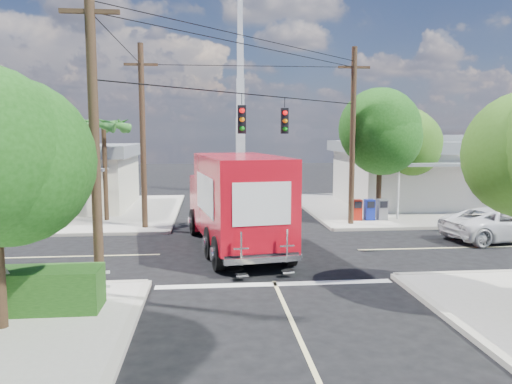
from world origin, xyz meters
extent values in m
plane|color=black|center=(0.00, 0.00, 0.00)|extent=(120.00, 120.00, 0.00)
cube|color=#ACA69B|center=(11.00, 11.00, 0.07)|extent=(14.00, 14.00, 0.14)
cube|color=#ACA798|center=(4.00, 11.00, 0.07)|extent=(0.25, 14.00, 0.14)
cube|color=#ACA798|center=(11.00, 4.00, 0.07)|extent=(14.00, 0.25, 0.14)
cube|color=#ACA69B|center=(-11.00, 11.00, 0.07)|extent=(14.00, 14.00, 0.14)
cube|color=#ACA798|center=(-4.00, 11.00, 0.07)|extent=(0.25, 14.00, 0.14)
cube|color=#ACA798|center=(-11.00, 4.00, 0.07)|extent=(14.00, 0.25, 0.14)
cube|color=beige|center=(0.00, 10.00, 0.01)|extent=(0.12, 12.00, 0.01)
cube|color=beige|center=(0.00, -10.00, 0.01)|extent=(0.12, 12.00, 0.01)
cube|color=beige|center=(10.00, 0.00, 0.01)|extent=(12.00, 0.12, 0.01)
cube|color=beige|center=(-10.00, 0.00, 0.01)|extent=(12.00, 0.12, 0.01)
cube|color=silver|center=(0.00, -4.30, 0.01)|extent=(7.50, 0.40, 0.01)
cube|color=silver|center=(12.50, 12.00, 1.84)|extent=(11.00, 8.00, 3.40)
cube|color=gray|center=(12.50, 12.00, 3.89)|extent=(11.80, 8.80, 0.70)
cube|color=gray|center=(12.50, 12.00, 4.39)|extent=(6.05, 4.40, 0.50)
cube|color=gray|center=(12.50, 7.10, 3.04)|extent=(9.90, 1.80, 0.15)
cylinder|color=silver|center=(8.10, 6.30, 1.59)|extent=(0.12, 0.12, 2.90)
cube|color=beige|center=(-12.00, 12.50, 1.74)|extent=(10.00, 8.00, 3.20)
cube|color=gray|center=(-12.00, 12.50, 3.69)|extent=(10.80, 8.80, 0.70)
cube|color=gray|center=(-12.00, 12.50, 4.19)|extent=(5.50, 4.40, 0.50)
cube|color=gray|center=(-12.00, 7.60, 2.84)|extent=(9.00, 1.80, 0.15)
cylinder|color=silver|center=(-8.00, 6.80, 1.49)|extent=(0.12, 0.12, 2.70)
cube|color=silver|center=(0.50, 20.00, 1.50)|extent=(0.80, 0.80, 3.00)
cube|color=silver|center=(0.50, 20.00, 4.50)|extent=(0.70, 0.70, 3.00)
cube|color=silver|center=(0.50, 20.00, 7.50)|extent=(0.60, 0.60, 3.00)
cube|color=silver|center=(0.50, 20.00, 10.50)|extent=(0.50, 0.50, 3.00)
cube|color=silver|center=(0.50, 20.00, 13.50)|extent=(0.40, 0.40, 3.00)
sphere|color=#15460E|center=(-6.65, -7.80, 4.20)|extent=(3.25, 3.25, 3.25)
cylinder|color=#422D1C|center=(7.20, 6.80, 2.19)|extent=(0.28, 0.28, 4.10)
sphere|color=#15460E|center=(7.20, 6.80, 4.75)|extent=(4.10, 4.10, 4.10)
sphere|color=#15460E|center=(6.80, 7.00, 5.00)|extent=(3.33, 3.33, 3.33)
sphere|color=#15460E|center=(7.55, 6.50, 4.62)|extent=(3.58, 3.58, 3.58)
cylinder|color=#422D1C|center=(9.80, 9.00, 1.93)|extent=(0.28, 0.28, 3.58)
sphere|color=#346017|center=(9.80, 9.00, 4.17)|extent=(3.58, 3.58, 3.58)
sphere|color=#346017|center=(9.40, 9.20, 4.40)|extent=(2.91, 2.91, 2.91)
sphere|color=#346017|center=(10.15, 8.70, 4.06)|extent=(3.14, 3.14, 3.14)
cylinder|color=#422D1C|center=(-7.50, 7.50, 2.64)|extent=(0.24, 0.24, 5.00)
cone|color=#2C6E26|center=(-6.60, 7.50, 5.24)|extent=(0.50, 2.06, 0.98)
cone|color=#2C6E26|center=(-6.94, 8.20, 5.24)|extent=(1.92, 1.68, 0.98)
cone|color=#2C6E26|center=(-7.70, 8.38, 5.24)|extent=(2.12, 0.95, 0.98)
cone|color=#2C6E26|center=(-8.31, 7.89, 5.24)|extent=(1.34, 2.07, 0.98)
cone|color=#2C6E26|center=(-8.31, 7.11, 5.24)|extent=(1.34, 2.07, 0.98)
cone|color=#2C6E26|center=(-7.70, 6.62, 5.24)|extent=(2.12, 0.95, 0.98)
cone|color=#2C6E26|center=(-6.94, 6.80, 5.24)|extent=(1.92, 1.68, 0.98)
cylinder|color=#422D1C|center=(-9.50, 9.00, 2.44)|extent=(0.24, 0.24, 4.60)
cone|color=#2C6E26|center=(-8.60, 9.00, 4.84)|extent=(0.50, 2.06, 0.98)
cone|color=#2C6E26|center=(-8.94, 9.70, 4.84)|extent=(1.92, 1.68, 0.98)
cone|color=#2C6E26|center=(-9.70, 9.88, 4.84)|extent=(2.12, 0.95, 0.98)
cone|color=#2C6E26|center=(-10.31, 9.39, 4.84)|extent=(1.34, 2.07, 0.98)
cone|color=#2C6E26|center=(-10.31, 8.61, 4.84)|extent=(1.34, 2.07, 0.98)
cone|color=#2C6E26|center=(-9.70, 8.12, 4.84)|extent=(2.12, 0.95, 0.98)
cone|color=#2C6E26|center=(-8.94, 8.30, 4.84)|extent=(1.92, 1.68, 0.98)
cylinder|color=#473321|center=(-5.20, -5.20, 4.50)|extent=(0.28, 0.28, 9.00)
cube|color=#473321|center=(-5.20, -5.20, 8.00)|extent=(1.60, 0.12, 0.12)
cylinder|color=#473321|center=(5.20, 5.20, 4.50)|extent=(0.28, 0.28, 9.00)
cube|color=#473321|center=(5.20, 5.20, 8.00)|extent=(1.60, 0.12, 0.12)
cylinder|color=#473321|center=(-5.20, 5.20, 4.50)|extent=(0.28, 0.28, 9.00)
cube|color=#473321|center=(-5.20, 5.20, 8.00)|extent=(1.60, 0.12, 0.12)
cylinder|color=black|center=(0.00, 0.00, 6.20)|extent=(10.43, 10.43, 0.04)
cube|color=black|center=(-0.80, -0.80, 5.25)|extent=(0.30, 0.24, 1.05)
sphere|color=red|center=(-0.80, -0.94, 5.58)|extent=(0.20, 0.20, 0.20)
cube|color=black|center=(1.10, 1.10, 5.25)|extent=(0.30, 0.24, 1.05)
sphere|color=red|center=(1.10, 0.96, 5.58)|extent=(0.20, 0.20, 0.20)
cube|color=silver|center=(-5.00, -5.60, 0.64)|extent=(0.09, 0.06, 1.00)
cube|color=#A51A0D|center=(5.80, 6.20, 0.69)|extent=(0.50, 0.50, 1.10)
cube|color=#112298|center=(6.50, 6.20, 0.69)|extent=(0.50, 0.50, 1.10)
cube|color=slate|center=(7.20, 6.20, 0.69)|extent=(0.50, 0.50, 1.10)
cube|color=black|center=(-0.98, 0.81, 0.61)|extent=(3.86, 8.93, 0.28)
cube|color=red|center=(-1.50, 4.15, 1.50)|extent=(2.92, 2.27, 2.44)
cube|color=black|center=(-1.62, 4.91, 1.94)|extent=(2.34, 0.64, 1.05)
cube|color=silver|center=(-1.66, 5.13, 0.72)|extent=(2.54, 0.53, 0.39)
cube|color=red|center=(-0.82, -0.17, 2.27)|extent=(3.74, 6.78, 3.21)
cube|color=white|center=(0.57, 0.05, 2.44)|extent=(0.64, 3.94, 1.44)
cube|color=white|center=(-2.21, -0.39, 2.44)|extent=(0.64, 3.94, 1.44)
cube|color=white|center=(-0.32, -3.37, 2.44)|extent=(1.97, 0.33, 1.44)
cube|color=silver|center=(-0.30, -3.51, 0.61)|extent=(2.67, 0.69, 0.20)
cube|color=silver|center=(-1.04, -3.77, 1.05)|extent=(0.50, 0.14, 1.11)
cube|color=silver|center=(0.49, -3.53, 1.05)|extent=(0.50, 0.14, 1.11)
cylinder|color=black|center=(-2.74, 3.79, 0.61)|extent=(0.54, 1.26, 1.22)
cylinder|color=black|center=(-0.22, 4.18, 0.61)|extent=(0.54, 1.26, 1.22)
cylinder|color=black|center=(-1.73, -2.56, 0.61)|extent=(0.54, 1.26, 1.22)
cylinder|color=black|center=(0.78, -2.16, 0.61)|extent=(0.54, 1.26, 1.22)
imported|color=silver|center=(10.90, 1.20, 0.73)|extent=(5.58, 3.20, 1.46)
imported|color=#BEB19F|center=(-7.27, -6.86, 0.92)|extent=(0.66, 0.54, 1.56)
camera|label=1|loc=(-2.07, -19.46, 4.73)|focal=35.00mm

